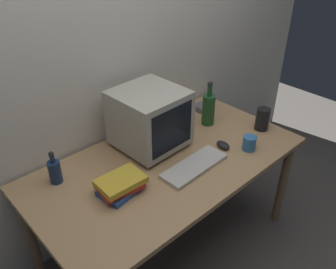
{
  "coord_description": "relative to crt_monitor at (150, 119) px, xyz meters",
  "views": [
    {
      "loc": [
        -1.12,
        -1.2,
        1.95
      ],
      "look_at": [
        0.0,
        0.0,
        0.91
      ],
      "focal_mm": 37.32,
      "sensor_mm": 36.0,
      "label": 1
    }
  ],
  "objects": [
    {
      "name": "bottle_short",
      "position": [
        -0.59,
        0.08,
        -0.12
      ],
      "size": [
        0.07,
        0.07,
        0.2
      ],
      "color": "navy",
      "rests_on": "desk"
    },
    {
      "name": "desk",
      "position": [
        -0.02,
        -0.19,
        -0.27
      ],
      "size": [
        1.63,
        0.87,
        0.73
      ],
      "color": "tan",
      "rests_on": "ground"
    },
    {
      "name": "computer_mouse",
      "position": [
        0.32,
        -0.32,
        -0.17
      ],
      "size": [
        0.08,
        0.11,
        0.04
      ],
      "primitive_type": "ellipsoid",
      "rotation": [
        0.0,
        0.0,
        -0.17
      ],
      "color": "black",
      "rests_on": "desk"
    },
    {
      "name": "ground_plane",
      "position": [
        -0.02,
        -0.19,
        -0.92
      ],
      "size": [
        6.0,
        6.0,
        0.0
      ],
      "primitive_type": "plane",
      "color": "#56514C"
    },
    {
      "name": "back_wall",
      "position": [
        -0.02,
        0.31,
        0.33
      ],
      "size": [
        4.0,
        0.08,
        2.5
      ],
      "primitive_type": "cube",
      "color": "silver",
      "rests_on": "ground"
    },
    {
      "name": "crt_monitor",
      "position": [
        0.0,
        0.0,
        0.0
      ],
      "size": [
        0.39,
        0.4,
        0.37
      ],
      "color": "#B2AD9E",
      "rests_on": "desk"
    },
    {
      "name": "mug",
      "position": [
        0.42,
        -0.44,
        -0.15
      ],
      "size": [
        0.12,
        0.08,
        0.09
      ],
      "color": "#3370B2",
      "rests_on": "desk"
    },
    {
      "name": "bottle_tall",
      "position": [
        0.47,
        -0.06,
        -0.08
      ],
      "size": [
        0.09,
        0.09,
        0.31
      ],
      "color": "#1E4C23",
      "rests_on": "desk"
    },
    {
      "name": "cd_spindle",
      "position": [
        0.59,
        0.09,
        -0.17
      ],
      "size": [
        0.12,
        0.12,
        0.04
      ],
      "primitive_type": "cylinder",
      "color": "#595B66",
      "rests_on": "desk"
    },
    {
      "name": "book_stack",
      "position": [
        -0.39,
        -0.22,
        -0.15
      ],
      "size": [
        0.24,
        0.19,
        0.09
      ],
      "color": "#28569E",
      "rests_on": "desk"
    },
    {
      "name": "metal_canister",
      "position": [
        0.68,
        -0.35,
        -0.12
      ],
      "size": [
        0.09,
        0.09,
        0.15
      ],
      "primitive_type": "cylinder",
      "color": "black",
      "rests_on": "desk"
    },
    {
      "name": "keyboard",
      "position": [
        0.04,
        -0.34,
        -0.18
      ],
      "size": [
        0.42,
        0.16,
        0.02
      ],
      "primitive_type": "cube",
      "rotation": [
        0.0,
        0.0,
        0.03
      ],
      "color": "beige",
      "rests_on": "desk"
    }
  ]
}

